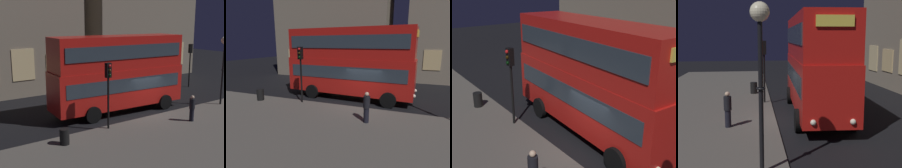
% 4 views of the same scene
% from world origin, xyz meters
% --- Properties ---
extents(ground_plane, '(80.00, 80.00, 0.00)m').
position_xyz_m(ground_plane, '(0.00, 0.00, 0.00)').
color(ground_plane, black).
extents(double_decker_bus, '(9.85, 3.20, 5.35)m').
position_xyz_m(double_decker_bus, '(-1.46, 1.38, 2.99)').
color(double_decker_bus, red).
rests_on(double_decker_bus, ground).
extents(traffic_light_near_kerb, '(0.34, 0.37, 3.91)m').
position_xyz_m(traffic_light_near_kerb, '(-4.10, -1.36, 2.93)').
color(traffic_light_near_kerb, black).
rests_on(traffic_light_near_kerb, sidewalk_slab).
extents(litter_bin, '(0.50, 0.50, 0.83)m').
position_xyz_m(litter_bin, '(-7.26, -2.01, 0.54)').
color(litter_bin, black).
rests_on(litter_bin, sidewalk_slab).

